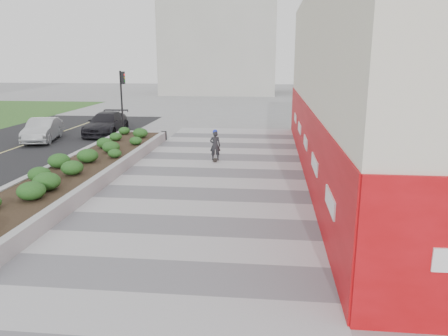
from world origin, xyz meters
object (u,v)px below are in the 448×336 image
(planter, at_px, (84,167))
(car_dark, at_px, (106,124))
(skateboarder, at_px, (215,145))
(car_silver, at_px, (42,130))
(traffic_signal_near, at_px, (122,93))

(planter, relative_size, car_dark, 3.58)
(planter, xyz_separation_m, skateboarder, (5.26, 3.44, 0.39))
(car_silver, bearing_deg, skateboarder, -33.53)
(planter, relative_size, car_silver, 4.20)
(car_silver, bearing_deg, car_dark, 32.33)
(traffic_signal_near, height_order, skateboarder, traffic_signal_near)
(car_dark, bearing_deg, skateboarder, -43.83)
(planter, distance_m, car_silver, 9.74)
(traffic_signal_near, distance_m, skateboarder, 10.12)
(planter, bearing_deg, traffic_signal_near, 99.35)
(planter, xyz_separation_m, car_dark, (-3.01, 10.65, 0.31))
(car_silver, height_order, car_dark, car_dark)
(planter, height_order, skateboarder, skateboarder)
(planter, relative_size, traffic_signal_near, 4.29)
(skateboarder, xyz_separation_m, car_dark, (-8.27, 7.20, -0.08))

